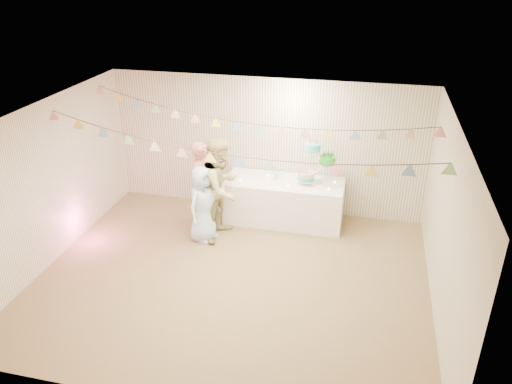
% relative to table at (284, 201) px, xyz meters
% --- Properties ---
extents(floor, '(6.00, 6.00, 0.00)m').
position_rel_table_xyz_m(floor, '(-0.45, -2.04, -0.41)').
color(floor, brown).
rests_on(floor, ground).
extents(ceiling, '(6.00, 6.00, 0.00)m').
position_rel_table_xyz_m(ceiling, '(-0.45, -2.04, 2.19)').
color(ceiling, beige).
rests_on(ceiling, ground).
extents(back_wall, '(6.00, 6.00, 0.00)m').
position_rel_table_xyz_m(back_wall, '(-0.45, 0.46, 0.89)').
color(back_wall, silver).
rests_on(back_wall, ground).
extents(front_wall, '(6.00, 6.00, 0.00)m').
position_rel_table_xyz_m(front_wall, '(-0.45, -4.54, 0.89)').
color(front_wall, silver).
rests_on(front_wall, ground).
extents(left_wall, '(5.00, 5.00, 0.00)m').
position_rel_table_xyz_m(left_wall, '(-3.45, -2.04, 0.89)').
color(left_wall, silver).
rests_on(left_wall, ground).
extents(right_wall, '(5.00, 5.00, 0.00)m').
position_rel_table_xyz_m(right_wall, '(2.55, -2.04, 0.89)').
color(right_wall, silver).
rests_on(right_wall, ground).
extents(table, '(2.17, 0.87, 0.81)m').
position_rel_table_xyz_m(table, '(0.00, 0.00, 0.00)').
color(table, white).
rests_on(table, floor).
extents(cake_stand, '(0.71, 0.42, 0.80)m').
position_rel_table_xyz_m(cake_stand, '(0.55, 0.05, 0.74)').
color(cake_stand, silver).
rests_on(cake_stand, table).
extents(cake_bottom, '(0.31, 0.31, 0.15)m').
position_rel_table_xyz_m(cake_bottom, '(0.40, -0.01, 0.43)').
color(cake_bottom, '#26B1AF').
rests_on(cake_bottom, cake_stand).
extents(cake_middle, '(0.27, 0.27, 0.22)m').
position_rel_table_xyz_m(cake_middle, '(0.73, 0.14, 0.70)').
color(cake_middle, green).
rests_on(cake_middle, cake_stand).
extents(cake_top_tier, '(0.25, 0.25, 0.19)m').
position_rel_table_xyz_m(cake_top_tier, '(0.49, 0.02, 0.97)').
color(cake_top_tier, '#44CAD8').
rests_on(cake_top_tier, cake_stand).
extents(platter, '(0.33, 0.33, 0.02)m').
position_rel_table_xyz_m(platter, '(-0.52, -0.05, 0.35)').
color(platter, white).
rests_on(platter, table).
extents(posy, '(0.13, 0.13, 0.15)m').
position_rel_table_xyz_m(posy, '(-0.17, 0.05, 0.42)').
color(posy, white).
rests_on(posy, table).
extents(person_adult_a, '(0.54, 0.69, 1.66)m').
position_rel_table_xyz_m(person_adult_a, '(-1.38, -0.55, 0.42)').
color(person_adult_a, tan).
rests_on(person_adult_a, floor).
extents(person_adult_b, '(0.91, 1.05, 1.85)m').
position_rel_table_xyz_m(person_adult_b, '(-0.98, -0.77, 0.52)').
color(person_adult_b, tan).
rests_on(person_adult_b, floor).
extents(person_child, '(0.67, 0.79, 1.39)m').
position_rel_table_xyz_m(person_child, '(-1.25, -0.99, 0.29)').
color(person_child, '#B4DDFF').
rests_on(person_child, floor).
extents(bunting_back, '(5.60, 1.10, 0.40)m').
position_rel_table_xyz_m(bunting_back, '(-0.45, -0.94, 1.94)').
color(bunting_back, pink).
rests_on(bunting_back, ceiling).
extents(bunting_front, '(5.60, 0.90, 0.36)m').
position_rel_table_xyz_m(bunting_front, '(-0.45, -2.24, 1.91)').
color(bunting_front, '#72A5E5').
rests_on(bunting_front, ceiling).
extents(tealight_0, '(0.04, 0.04, 0.03)m').
position_rel_table_xyz_m(tealight_0, '(-0.80, -0.15, 0.42)').
color(tealight_0, '#FFD88C').
rests_on(tealight_0, table).
extents(tealight_1, '(0.04, 0.04, 0.03)m').
position_rel_table_xyz_m(tealight_1, '(-0.35, 0.18, 0.42)').
color(tealight_1, '#FFD88C').
rests_on(tealight_1, table).
extents(tealight_2, '(0.04, 0.04, 0.03)m').
position_rel_table_xyz_m(tealight_2, '(0.10, -0.22, 0.42)').
color(tealight_2, '#FFD88C').
rests_on(tealight_2, table).
extents(tealight_3, '(0.04, 0.04, 0.03)m').
position_rel_table_xyz_m(tealight_3, '(0.35, 0.22, 0.42)').
color(tealight_3, '#FFD88C').
rests_on(tealight_3, table).
extents(tealight_4, '(0.04, 0.04, 0.03)m').
position_rel_table_xyz_m(tealight_4, '(0.82, -0.18, 0.42)').
color(tealight_4, '#FFD88C').
rests_on(tealight_4, table).
extents(tealight_5, '(0.04, 0.04, 0.03)m').
position_rel_table_xyz_m(tealight_5, '(0.90, 0.15, 0.42)').
color(tealight_5, '#FFD88C').
rests_on(tealight_5, table).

